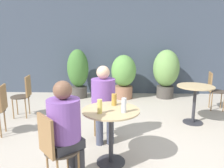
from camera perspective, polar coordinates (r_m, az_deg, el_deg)
name	(u,v)px	position (r m, az deg, el deg)	size (l,w,h in m)	color
ground_plane	(124,159)	(3.21, 3.03, -18.91)	(20.00, 20.00, 0.00)	#B2A899
storefront_wall	(122,43)	(6.44, 2.64, 10.73)	(10.00, 0.06, 3.00)	#3D4756
cafe_table_near	(111,122)	(2.87, -0.29, -9.95)	(0.74, 0.74, 0.74)	#2D2D33
cafe_table_far	(195,95)	(4.50, 20.84, -2.78)	(0.69, 0.69, 0.74)	#2D2D33
bistro_chair_0	(102,107)	(3.63, -2.56, -6.04)	(0.40, 0.42, 0.87)	#42382D
bistro_chair_1	(54,145)	(2.50, -14.87, -15.17)	(0.45, 0.45, 0.87)	#42382D
bistro_chair_2	(214,88)	(5.52, 25.00, -0.85)	(0.42, 0.40, 0.87)	#42382D
bistro_chair_4	(24,93)	(4.91, -21.90, -2.08)	(0.41, 0.39, 0.87)	#42382D
seated_person_0	(103,98)	(3.43, -2.25, -3.69)	(0.39, 0.42, 1.23)	#42475B
seated_person_1	(66,125)	(2.48, -12.04, -10.46)	(0.46, 0.46, 1.21)	#2D2D33
beer_glass_0	(114,100)	(2.97, 0.55, -4.08)	(0.07, 0.07, 0.16)	#B28433
beer_glass_1	(100,106)	(2.66, -3.22, -5.88)	(0.06, 0.06, 0.17)	#DBC65B
beer_glass_2	(124,105)	(2.68, 3.14, -5.58)	(0.06, 0.06, 0.18)	silver
potted_plant_0	(78,72)	(6.09, -8.87, 3.12)	(0.58, 0.58, 1.34)	#47423D
potted_plant_1	(124,75)	(5.95, 3.05, 2.48)	(0.67, 0.67, 1.19)	#93664C
potted_plant_2	(166,71)	(6.16, 13.93, 3.27)	(0.71, 0.71, 1.33)	#47423D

